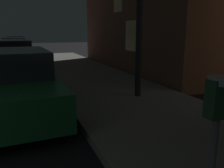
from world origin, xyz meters
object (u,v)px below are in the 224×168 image
car_green (12,82)px  car_red (15,55)px  car_blue (16,43)px  car_white (15,47)px  parking_meter (217,118)px

car_green → car_red: (0.00, 6.63, 0.00)m
car_blue → car_green: bearing=-90.0°
car_green → car_blue: bearing=90.0°
car_red → car_white: 6.96m
car_green → car_blue: same height
parking_meter → car_blue: (-1.55, 23.77, -0.47)m
car_green → car_white: size_ratio=1.03×
car_red → car_blue: size_ratio=0.98×
parking_meter → car_white: (-1.55, 17.88, -0.47)m
parking_meter → car_red: size_ratio=0.32×
parking_meter → car_blue: size_ratio=0.31×
parking_meter → car_red: (-1.55, 10.93, -0.46)m
car_red → parking_meter: bearing=-81.9°
parking_meter → car_red: bearing=98.1°
car_white → car_blue: bearing=90.0°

